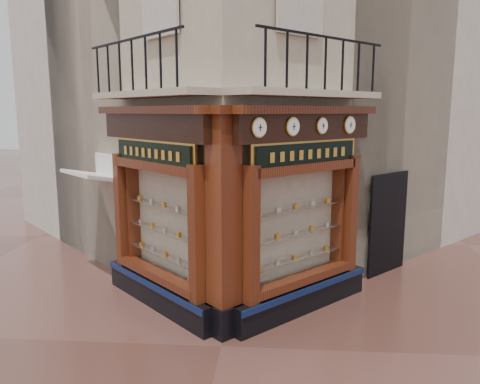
# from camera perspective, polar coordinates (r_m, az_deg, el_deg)

# --- Properties ---
(ground) EXTENTS (80.00, 80.00, 0.00)m
(ground) POSITION_cam_1_polar(r_m,az_deg,el_deg) (8.24, -2.32, -18.29)
(ground) COLOR #532F26
(ground) RESTS_ON ground
(main_building) EXTENTS (11.31, 11.31, 12.00)m
(main_building) POSITION_cam_1_polar(r_m,az_deg,el_deg) (13.58, 0.61, 18.75)
(main_building) COLOR #C2B197
(main_building) RESTS_ON ground
(neighbour_left) EXTENTS (11.31, 11.31, 11.00)m
(neighbour_left) POSITION_cam_1_polar(r_m,az_deg,el_deg) (16.29, -7.87, 15.39)
(neighbour_left) COLOR beige
(neighbour_left) RESTS_ON ground
(neighbour_right) EXTENTS (11.31, 11.31, 11.00)m
(neighbour_right) POSITION_cam_1_polar(r_m,az_deg,el_deg) (16.03, 10.40, 15.42)
(neighbour_right) COLOR beige
(neighbour_right) RESTS_ON ground
(shopfront_left) EXTENTS (2.86, 2.86, 3.98)m
(shopfront_left) POSITION_cam_1_polar(r_m,az_deg,el_deg) (9.28, -9.96, -2.20)
(shopfront_left) COLOR black
(shopfront_left) RESTS_ON ground
(shopfront_right) EXTENTS (2.86, 2.86, 3.98)m
(shopfront_right) POSITION_cam_1_polar(r_m,az_deg,el_deg) (9.02, 7.67, -2.49)
(shopfront_right) COLOR black
(shopfront_right) RESTS_ON ground
(corner_pilaster) EXTENTS (0.85, 0.85, 3.98)m
(corner_pilaster) POSITION_cam_1_polar(r_m,az_deg,el_deg) (8.01, -2.00, -4.18)
(corner_pilaster) COLOR black
(corner_pilaster) RESTS_ON ground
(balcony) EXTENTS (5.94, 2.97, 1.03)m
(balcony) POSITION_cam_1_polar(r_m,az_deg,el_deg) (8.76, -1.38, 11.98)
(balcony) COLOR #C2B197
(balcony) RESTS_ON ground
(clock_a) EXTENTS (0.27, 0.27, 0.33)m
(clock_a) POSITION_cam_1_polar(r_m,az_deg,el_deg) (7.72, 2.32, 7.85)
(clock_a) COLOR gold
(clock_a) RESTS_ON ground
(clock_b) EXTENTS (0.27, 0.27, 0.33)m
(clock_b) POSITION_cam_1_polar(r_m,az_deg,el_deg) (8.29, 6.42, 7.93)
(clock_b) COLOR gold
(clock_b) RESTS_ON ground
(clock_c) EXTENTS (0.25, 0.25, 0.31)m
(clock_c) POSITION_cam_1_polar(r_m,az_deg,el_deg) (8.89, 9.95, 7.96)
(clock_c) COLOR gold
(clock_c) RESTS_ON ground
(clock_d) EXTENTS (0.28, 0.28, 0.35)m
(clock_d) POSITION_cam_1_polar(r_m,az_deg,el_deg) (9.56, 13.20, 7.97)
(clock_d) COLOR gold
(clock_d) RESTS_ON ground
(awning) EXTENTS (1.78, 1.78, 0.27)m
(awning) POSITION_cam_1_polar(r_m,az_deg,el_deg) (11.74, -16.84, -9.96)
(awning) COLOR white
(awning) RESTS_ON ground
(signboard_left) EXTENTS (2.03, 2.03, 0.54)m
(signboard_left) POSITION_cam_1_polar(r_m,az_deg,el_deg) (9.08, -10.59, 4.69)
(signboard_left) COLOR gold
(signboard_left) RESTS_ON ground
(signboard_right) EXTENTS (2.06, 2.06, 0.55)m
(signboard_right) POSITION_cam_1_polar(r_m,az_deg,el_deg) (8.80, 8.21, 4.60)
(signboard_right) COLOR gold
(signboard_right) RESTS_ON ground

